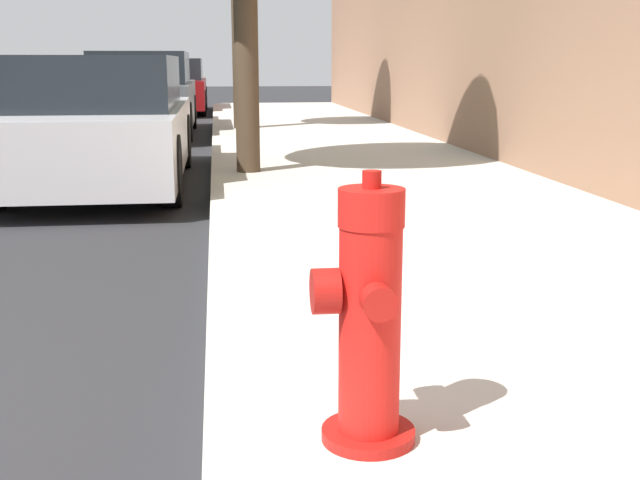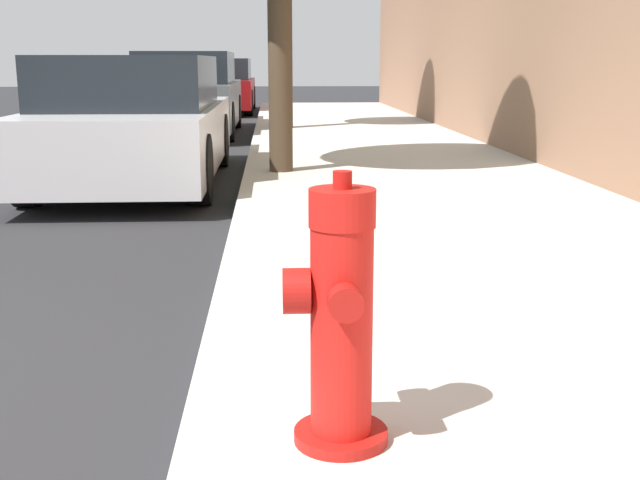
% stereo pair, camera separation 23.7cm
% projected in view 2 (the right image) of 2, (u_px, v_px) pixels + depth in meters
% --- Properties ---
extents(fire_hydrant, '(0.31, 0.31, 0.82)m').
position_uv_depth(fire_hydrant, '(339.00, 321.00, 2.33)').
color(fire_hydrant, '#A91511').
rests_on(fire_hydrant, sidewalk_slab).
extents(parked_car_near, '(1.73, 4.39, 1.33)m').
position_uv_depth(parked_car_near, '(136.00, 123.00, 8.35)').
color(parked_car_near, '#B7B7BC').
rests_on(parked_car_near, ground_plane).
extents(parked_car_mid, '(1.70, 4.45, 1.43)m').
position_uv_depth(parked_car_mid, '(189.00, 95.00, 14.05)').
color(parked_car_mid, '#4C5156').
rests_on(parked_car_mid, ground_plane).
extents(parked_car_far, '(1.88, 4.45, 1.34)m').
position_uv_depth(parked_car_far, '(216.00, 87.00, 20.15)').
color(parked_car_far, maroon).
rests_on(parked_car_far, ground_plane).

